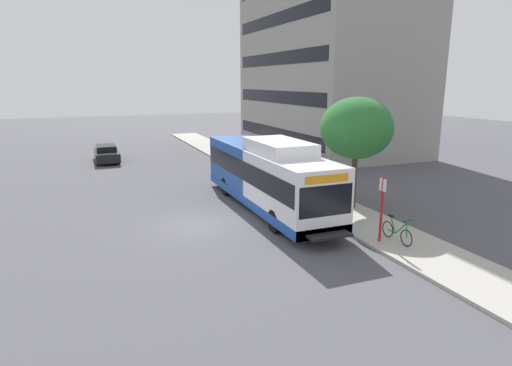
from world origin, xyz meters
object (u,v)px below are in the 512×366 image
(bus_stop_sign_pole, at_px, (382,205))
(street_tree_near_stop, at_px, (357,128))
(bicycle_parked, at_px, (397,231))
(transit_bus, at_px, (267,175))
(parked_car_far_lane, at_px, (107,153))

(bus_stop_sign_pole, relative_size, street_tree_near_stop, 0.47)
(bicycle_parked, bearing_deg, bus_stop_sign_pole, 156.25)
(transit_bus, relative_size, bus_stop_sign_pole, 4.71)
(transit_bus, bearing_deg, bus_stop_sign_pole, -71.65)
(transit_bus, height_order, bus_stop_sign_pole, transit_bus)
(transit_bus, xyz_separation_m, bicycle_parked, (2.73, -6.65, -1.14))
(bus_stop_sign_pole, bearing_deg, parked_car_far_lane, 110.88)
(bus_stop_sign_pole, xyz_separation_m, parked_car_far_lane, (-8.91, 23.35, -0.99))
(transit_bus, xyz_separation_m, bus_stop_sign_pole, (2.12, -6.38, -0.05))
(parked_car_far_lane, bearing_deg, bicycle_parked, -68.05)
(transit_bus, height_order, parked_car_far_lane, transit_bus)
(bus_stop_sign_pole, bearing_deg, bicycle_parked, -23.75)
(bus_stop_sign_pole, xyz_separation_m, bicycle_parked, (0.61, -0.27, -1.09))
(street_tree_near_stop, bearing_deg, transit_bus, 153.76)
(bicycle_parked, distance_m, street_tree_near_stop, 6.03)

